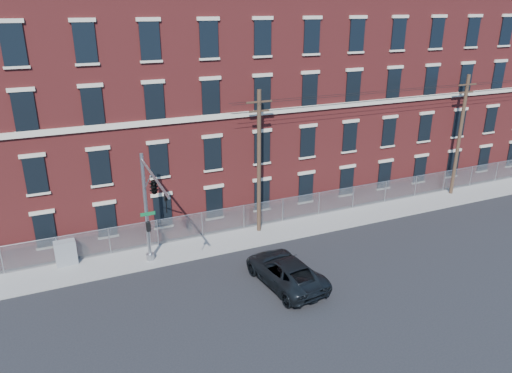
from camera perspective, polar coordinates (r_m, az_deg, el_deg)
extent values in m
plane|color=black|center=(29.30, 1.24, -10.49)|extent=(140.00, 140.00, 0.00)
cube|color=gray|center=(38.83, 14.34, -2.89)|extent=(65.00, 3.00, 0.12)
cube|color=maroon|center=(43.70, 8.03, 11.06)|extent=(55.00, 14.00, 16.00)
cube|color=beige|center=(37.90, 13.68, 9.68)|extent=(55.00, 0.18, 0.35)
cube|color=black|center=(32.37, -23.77, -4.80)|extent=(1.20, 0.10, 2.20)
cube|color=black|center=(31.11, -24.71, 1.21)|extent=(1.20, 0.10, 2.20)
cube|color=black|center=(30.18, -25.79, 8.02)|extent=(1.20, 0.10, 2.20)
cube|color=black|center=(29.73, -26.90, 14.77)|extent=(1.20, 0.10, 2.20)
cube|color=black|center=(32.45, -17.33, -3.87)|extent=(1.20, 0.10, 2.20)
cube|color=black|center=(31.18, -18.03, 2.16)|extent=(1.20, 0.10, 2.20)
cube|color=black|center=(30.26, -18.83, 9.00)|extent=(1.20, 0.10, 2.20)
cube|color=black|center=(29.80, -19.65, 15.77)|extent=(1.20, 0.10, 2.20)
cube|color=black|center=(32.93, -11.02, -2.91)|extent=(1.20, 0.10, 2.20)
cube|color=black|center=(31.68, -11.46, 3.07)|extent=(1.20, 0.10, 2.20)
cube|color=black|center=(30.77, -11.97, 9.83)|extent=(1.20, 0.10, 2.20)
cube|color=black|center=(30.33, -12.49, 16.51)|extent=(1.20, 0.10, 2.20)
cube|color=black|center=(33.80, -4.97, -1.95)|extent=(1.20, 0.10, 2.20)
cube|color=black|center=(32.59, -5.17, 3.90)|extent=(1.20, 0.10, 2.20)
cube|color=black|center=(31.71, -5.39, 10.49)|extent=(1.20, 0.10, 2.20)
cube|color=black|center=(31.27, -5.62, 16.99)|extent=(1.20, 0.10, 2.20)
cube|color=black|center=(35.04, 0.70, -1.03)|extent=(1.20, 0.10, 2.20)
cube|color=black|center=(33.87, 0.73, 4.64)|extent=(1.20, 0.10, 2.20)
cube|color=black|center=(33.02, 0.76, 10.99)|extent=(1.20, 0.10, 2.20)
cube|color=black|center=(32.61, 0.79, 17.23)|extent=(1.20, 0.10, 2.20)
cube|color=black|center=(36.61, 5.94, -0.17)|extent=(1.20, 0.10, 2.20)
cube|color=black|center=(35.49, 6.15, 5.27)|extent=(1.20, 0.10, 2.20)
cube|color=black|center=(34.68, 6.40, 11.33)|extent=(1.20, 0.10, 2.20)
cube|color=black|center=(34.29, 6.64, 17.28)|extent=(1.20, 0.10, 2.20)
cube|color=black|center=(38.46, 10.71, 0.62)|extent=(1.20, 0.10, 2.20)
cube|color=black|center=(37.40, 11.07, 5.80)|extent=(1.20, 0.10, 2.20)
cube|color=black|center=(36.63, 11.49, 11.55)|extent=(1.20, 0.10, 2.20)
cube|color=black|center=(36.26, 11.91, 17.17)|extent=(1.20, 0.10, 2.20)
cube|color=black|center=(40.56, 15.01, 1.32)|extent=(1.20, 0.10, 2.20)
cube|color=black|center=(39.55, 15.49, 6.24)|extent=(1.20, 0.10, 2.20)
cube|color=black|center=(38.83, 16.04, 11.67)|extent=(1.20, 0.10, 2.20)
cube|color=black|center=(38.48, 16.58, 16.96)|extent=(1.20, 0.10, 2.20)
cube|color=black|center=(42.87, 18.88, 1.95)|extent=(1.20, 0.10, 2.20)
cube|color=black|center=(41.92, 19.44, 6.61)|extent=(1.20, 0.10, 2.20)
cube|color=black|center=(41.24, 20.08, 11.72)|extent=(1.20, 0.10, 2.20)
cube|color=black|center=(40.91, 20.72, 16.68)|extent=(1.20, 0.10, 2.20)
cube|color=black|center=(45.36, 22.33, 2.50)|extent=(1.20, 0.10, 2.20)
cube|color=black|center=(44.46, 22.96, 6.90)|extent=(1.20, 0.10, 2.20)
cube|color=black|center=(43.82, 23.66, 11.72)|extent=(1.20, 0.10, 2.20)
cube|color=black|center=(43.51, 24.36, 16.37)|extent=(1.20, 0.10, 2.20)
cube|color=black|center=(48.00, 25.42, 2.98)|extent=(1.20, 0.10, 2.20)
cube|color=black|center=(47.16, 26.09, 7.14)|extent=(1.20, 0.10, 2.20)
cube|color=black|center=(46.55, 26.83, 11.67)|extent=(1.20, 0.10, 2.20)
cube|color=black|center=(46.26, 27.58, 16.05)|extent=(1.20, 0.10, 2.20)
cube|color=#A5A8AD|center=(39.41, 13.33, -0.93)|extent=(59.00, 0.02, 1.80)
cylinder|color=#9EA0A5|center=(39.10, 13.43, 0.30)|extent=(59.00, 0.04, 0.04)
cylinder|color=#9EA0A5|center=(32.49, -27.96, -7.76)|extent=(0.06, 0.06, 1.85)
cylinder|color=#9EA0A5|center=(32.27, -22.48, -7.02)|extent=(0.06, 0.06, 1.85)
cylinder|color=#9EA0A5|center=(32.36, -17.00, -6.21)|extent=(0.06, 0.06, 1.85)
cylinder|color=#9EA0A5|center=(32.74, -11.61, -5.37)|extent=(0.06, 0.06, 1.85)
cylinder|color=#9EA0A5|center=(33.41, -6.41, -4.50)|extent=(0.06, 0.06, 1.85)
cylinder|color=#9EA0A5|center=(34.34, -1.46, -3.64)|extent=(0.06, 0.06, 1.85)
cylinder|color=#9EA0A5|center=(35.53, 3.19, -2.81)|extent=(0.06, 0.06, 1.85)
cylinder|color=#9EA0A5|center=(36.93, 7.50, -2.01)|extent=(0.06, 0.06, 1.85)
cylinder|color=#9EA0A5|center=(38.54, 11.47, -1.27)|extent=(0.06, 0.06, 1.85)
cylinder|color=#9EA0A5|center=(40.32, 15.10, -0.59)|extent=(0.06, 0.06, 1.85)
cylinder|color=#9EA0A5|center=(42.26, 18.41, 0.03)|extent=(0.06, 0.06, 1.85)
cylinder|color=#9EA0A5|center=(44.33, 21.43, 0.60)|extent=(0.06, 0.06, 1.85)
cylinder|color=#9EA0A5|center=(46.51, 24.17, 1.12)|extent=(0.06, 0.06, 1.85)
cylinder|color=#9EA0A5|center=(48.79, 26.65, 1.58)|extent=(0.06, 0.06, 1.85)
cylinder|color=#9EA0A5|center=(29.91, -12.92, -2.58)|extent=(0.22, 0.22, 7.00)
cylinder|color=#9EA0A5|center=(31.33, -12.44, -8.13)|extent=(0.50, 0.50, 0.40)
cylinder|color=#9EA0A5|center=(25.81, -12.02, 1.12)|extent=(0.14, 6.50, 0.14)
cylinder|color=#9EA0A5|center=(28.05, -12.77, 0.47)|extent=(0.08, 2.18, 1.56)
cube|color=#0C592D|center=(29.90, -12.72, -3.19)|extent=(0.90, 0.03, 0.22)
cube|color=black|center=(30.13, -12.66, -4.67)|extent=(0.25, 0.25, 0.60)
imported|color=black|center=(23.67, -10.60, -2.03)|extent=(0.16, 0.20, 1.00)
imported|color=black|center=(26.23, -12.05, 0.15)|extent=(0.53, 2.48, 1.00)
cylinder|color=#3F2C1F|center=(32.58, 0.36, 2.73)|extent=(0.28, 0.28, 10.00)
cube|color=#3F2C1F|center=(31.53, 0.38, 10.01)|extent=(1.80, 0.12, 0.12)
cube|color=#3F2C1F|center=(31.65, 0.38, 8.94)|extent=(1.40, 0.12, 0.12)
cylinder|color=#3F2C1F|center=(42.89, 23.01, 5.50)|extent=(0.28, 0.28, 10.00)
cube|color=#3F2C1F|center=(42.11, 23.82, 11.00)|extent=(1.80, 0.12, 0.12)
cube|color=#3F2C1F|center=(42.19, 23.70, 10.20)|extent=(1.40, 0.12, 0.12)
cylinder|color=black|center=(41.91, 24.11, 10.92)|extent=(40.00, 0.02, 0.02)
cylinder|color=black|center=(42.31, 23.52, 11.08)|extent=(40.00, 0.02, 0.02)
cylinder|color=black|center=(42.19, 23.70, 10.20)|extent=(40.00, 0.02, 0.02)
imported|color=black|center=(28.17, 3.49, -9.98)|extent=(3.34, 6.12, 1.63)
cube|color=slate|center=(32.05, -21.66, -7.33)|extent=(1.29, 0.69, 1.57)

